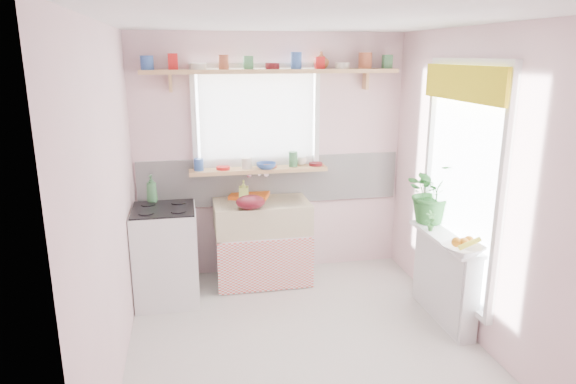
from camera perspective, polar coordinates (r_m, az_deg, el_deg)
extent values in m
plane|color=beige|center=(4.34, 1.87, -16.66)|extent=(3.20, 3.20, 0.00)
plane|color=white|center=(3.70, 2.22, 18.45)|extent=(3.20, 3.20, 0.00)
plane|color=#FCD3D6|center=(5.36, -1.89, 3.97)|extent=(2.80, 0.00, 2.80)
plane|color=#FCD3D6|center=(2.40, 10.96, -10.70)|extent=(2.80, 0.00, 2.80)
plane|color=#FCD3D6|center=(3.78, -19.14, -1.64)|extent=(0.00, 3.20, 3.20)
plane|color=#FCD3D6|center=(4.36, 20.24, 0.45)|extent=(0.00, 3.20, 3.20)
cube|color=white|center=(5.40, -1.84, 1.34)|extent=(2.74, 0.03, 0.50)
cube|color=#CB8389|center=(5.45, -1.82, -0.72)|extent=(2.74, 0.02, 0.12)
cube|color=white|center=(5.27, -3.54, 8.16)|extent=(1.20, 0.01, 1.00)
cube|color=white|center=(5.21, -3.45, 8.08)|extent=(1.15, 0.02, 0.95)
cube|color=white|center=(4.53, 18.89, 1.07)|extent=(0.01, 1.10, 1.90)
cube|color=gold|center=(4.37, 18.82, 11.39)|extent=(0.03, 1.20, 0.28)
cube|color=white|center=(5.33, -2.87, -7.05)|extent=(0.85, 0.55, 0.55)
cube|color=#EC5245|center=(5.08, -2.40, -8.22)|extent=(0.95, 0.02, 0.53)
cube|color=beige|center=(5.19, -2.93, -2.70)|extent=(0.95, 0.55, 0.30)
cylinder|color=silver|center=(5.32, -3.38, 2.22)|extent=(0.03, 0.22, 0.03)
cube|color=white|center=(4.99, -13.38, -6.87)|extent=(0.58, 0.58, 0.90)
cube|color=black|center=(4.85, -13.71, -1.87)|extent=(0.56, 0.56, 0.02)
cylinder|color=black|center=(4.72, -15.48, -2.27)|extent=(0.14, 0.14, 0.01)
cylinder|color=black|center=(4.70, -12.08, -2.10)|extent=(0.14, 0.14, 0.01)
cylinder|color=black|center=(4.99, -15.27, -1.32)|extent=(0.14, 0.14, 0.01)
cylinder|color=black|center=(4.97, -12.05, -1.16)|extent=(0.14, 0.14, 0.01)
cube|color=white|center=(4.76, 16.99, -9.25)|extent=(0.15, 0.90, 0.75)
cube|color=white|center=(4.60, 17.02, -4.92)|extent=(0.22, 0.95, 0.03)
cube|color=tan|center=(5.24, -3.28, 2.48)|extent=(1.40, 0.22, 0.04)
cube|color=tan|center=(5.13, -1.73, 13.26)|extent=(2.52, 0.24, 0.04)
cylinder|color=#3359A5|center=(5.07, -15.39, 13.63)|extent=(0.11, 0.11, 0.12)
cylinder|color=red|center=(5.06, -12.65, 13.80)|extent=(0.11, 0.11, 0.12)
cylinder|color=silver|center=(5.06, -9.89, 13.60)|extent=(0.11, 0.11, 0.06)
cylinder|color=#A55133|center=(5.08, -7.16, 14.04)|extent=(0.11, 0.11, 0.12)
cylinder|color=#3F7F4C|center=(5.10, -4.44, 14.11)|extent=(0.11, 0.11, 0.12)
cylinder|color=#590F14|center=(5.13, -1.74, 13.82)|extent=(0.11, 0.11, 0.06)
cylinder|color=#3359A5|center=(5.18, 0.92, 14.17)|extent=(0.11, 0.11, 0.12)
cylinder|color=red|center=(5.23, 3.53, 14.15)|extent=(0.11, 0.11, 0.12)
cylinder|color=silver|center=(5.30, 6.06, 13.79)|extent=(0.11, 0.11, 0.06)
cylinder|color=#A55133|center=(5.37, 8.55, 14.04)|extent=(0.11, 0.11, 0.12)
cylinder|color=#3F7F4C|center=(5.45, 10.96, 13.95)|extent=(0.11, 0.11, 0.12)
cylinder|color=#3359A5|center=(5.18, -10.11, 3.01)|extent=(0.11, 0.11, 0.12)
cylinder|color=red|center=(5.19, -7.37, 3.15)|extent=(0.11, 0.11, 0.12)
cylinder|color=silver|center=(5.22, -4.64, 2.95)|extent=(0.11, 0.11, 0.06)
cylinder|color=#A55133|center=(5.25, -1.95, 3.39)|extent=(0.11, 0.11, 0.12)
cylinder|color=#3F7F4C|center=(5.29, 0.70, 3.50)|extent=(0.11, 0.11, 0.12)
cylinder|color=#590F14|center=(5.35, 3.30, 3.28)|extent=(0.11, 0.11, 0.06)
cube|color=orange|center=(5.32, -4.31, -0.37)|extent=(0.46, 0.40, 0.04)
ellipsoid|color=#5C0F1A|center=(4.92, -4.19, -1.12)|extent=(0.32, 0.32, 0.13)
imported|color=#2B6C2C|center=(4.88, 15.73, 0.00)|extent=(0.59, 0.53, 0.57)
imported|color=white|center=(4.23, 18.88, -6.10)|extent=(0.38, 0.38, 0.07)
imported|color=#306A2A|center=(4.67, 15.57, -3.12)|extent=(0.10, 0.07, 0.18)
imported|color=#C2D75F|center=(5.19, -4.95, 0.19)|extent=(0.11, 0.11, 0.21)
imported|color=silver|center=(5.37, 1.49, 3.48)|extent=(0.13, 0.13, 0.08)
imported|color=#3864B7|center=(5.19, -2.44, 2.92)|extent=(0.26, 0.26, 0.06)
imported|color=#B16236|center=(5.30, 3.70, 14.42)|extent=(0.21, 0.21, 0.17)
imported|color=#3C7946|center=(5.03, -14.93, 0.36)|extent=(0.13, 0.13, 0.27)
sphere|color=orange|center=(4.21, 18.95, -5.35)|extent=(0.08, 0.08, 0.08)
sphere|color=orange|center=(4.27, 19.45, -5.14)|extent=(0.08, 0.08, 0.08)
sphere|color=orange|center=(4.20, 18.22, -5.32)|extent=(0.08, 0.08, 0.08)
cylinder|color=gold|center=(4.18, 19.54, -5.42)|extent=(0.18, 0.04, 0.10)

